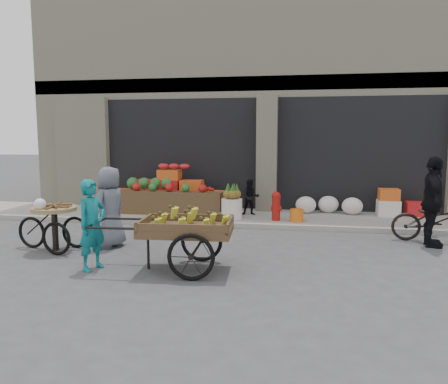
% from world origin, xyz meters
% --- Properties ---
extents(ground, '(80.00, 80.00, 0.00)m').
position_xyz_m(ground, '(0.00, 0.00, 0.00)').
color(ground, '#424244').
rests_on(ground, ground).
extents(sidewalk, '(18.00, 2.20, 0.12)m').
position_xyz_m(sidewalk, '(0.00, 4.10, 0.06)').
color(sidewalk, gray).
rests_on(sidewalk, ground).
extents(building, '(14.00, 6.45, 7.00)m').
position_xyz_m(building, '(0.00, 8.03, 3.37)').
color(building, beige).
rests_on(building, ground).
extents(fruit_display, '(3.10, 1.12, 1.24)m').
position_xyz_m(fruit_display, '(-2.48, 4.38, 0.67)').
color(fruit_display, red).
rests_on(fruit_display, sidewalk).
extents(pineapple_bin, '(0.52, 0.52, 0.50)m').
position_xyz_m(pineapple_bin, '(-0.75, 3.60, 0.37)').
color(pineapple_bin, silver).
rests_on(pineapple_bin, sidewalk).
extents(fire_hydrant, '(0.22, 0.22, 0.71)m').
position_xyz_m(fire_hydrant, '(0.35, 3.55, 0.50)').
color(fire_hydrant, '#A5140F').
rests_on(fire_hydrant, sidewalk).
extents(orange_bucket, '(0.32, 0.32, 0.30)m').
position_xyz_m(orange_bucket, '(0.85, 3.50, 0.27)').
color(orange_bucket, orange).
rests_on(orange_bucket, sidewalk).
extents(right_bay_goods, '(3.35, 0.60, 0.70)m').
position_xyz_m(right_bay_goods, '(2.61, 4.70, 0.41)').
color(right_bay_goods, silver).
rests_on(right_bay_goods, sidewalk).
extents(seated_person, '(0.51, 0.43, 0.93)m').
position_xyz_m(seated_person, '(-0.35, 4.20, 0.58)').
color(seated_person, black).
rests_on(seated_person, sidewalk).
extents(banana_cart, '(2.53, 1.18, 1.03)m').
position_xyz_m(banana_cart, '(-0.92, -0.34, 0.75)').
color(banana_cart, brown).
rests_on(banana_cart, ground).
extents(vendor_woman, '(0.51, 0.63, 1.48)m').
position_xyz_m(vendor_woman, '(-2.39, -0.55, 0.74)').
color(vendor_woman, '#0F7177').
rests_on(vendor_woman, ground).
extents(tricycle_cart, '(1.45, 0.95, 0.95)m').
position_xyz_m(tricycle_cart, '(-3.66, 0.44, 0.57)').
color(tricycle_cart, '#9E7F51').
rests_on(tricycle_cart, ground).
extents(vendor_grey, '(0.70, 0.88, 1.58)m').
position_xyz_m(vendor_grey, '(-2.73, 0.89, 0.79)').
color(vendor_grey, slate).
rests_on(vendor_grey, ground).
extents(bicycle, '(1.77, 0.79, 0.90)m').
position_xyz_m(bicycle, '(3.67, 2.39, 0.45)').
color(bicycle, black).
rests_on(bicycle, ground).
extents(cyclist, '(0.55, 1.09, 1.79)m').
position_xyz_m(cyclist, '(3.47, 1.99, 0.89)').
color(cyclist, black).
rests_on(cyclist, ground).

